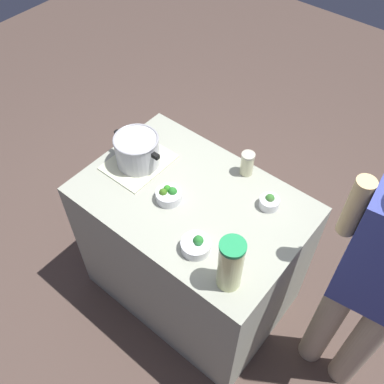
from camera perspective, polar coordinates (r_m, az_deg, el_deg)
The scene contains 10 objects.
ground_plane at distance 2.98m, azimuth 0.00°, elevation -12.43°, with size 8.00×8.00×0.00m, color #4F3D35.
counter_slab at distance 2.58m, azimuth 0.00°, elevation -7.52°, with size 1.16×0.79×0.94m, color #989B8A.
dish_cloth at distance 2.38m, azimuth -7.02°, elevation 3.90°, with size 0.28×0.35×0.01m, color beige.
cooking_pot at distance 2.31m, azimuth -7.23°, elevation 5.51°, with size 0.31×0.24×0.17m.
lemonade_pitcher at distance 1.81m, azimuth 5.10°, elevation -9.46°, with size 0.11×0.11×0.29m.
mason_jar at distance 2.28m, azimuth 7.28°, elevation 3.73°, with size 0.07×0.07×0.14m.
broccoli_bowl_front at distance 2.17m, azimuth -3.09°, elevation -0.36°, with size 0.13×0.13×0.08m.
broccoli_bowl_center at distance 2.17m, azimuth 10.15°, elevation -1.26°, with size 0.10×0.10×0.07m.
broccoli_bowl_back at distance 1.99m, azimuth 0.55°, elevation -6.98°, with size 0.14×0.14×0.08m.
person_cook at distance 2.10m, azimuth 22.81°, elevation -11.46°, with size 0.50×0.24×1.67m.
Camera 1 is at (0.89, -1.08, 2.64)m, focal length 40.52 mm.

